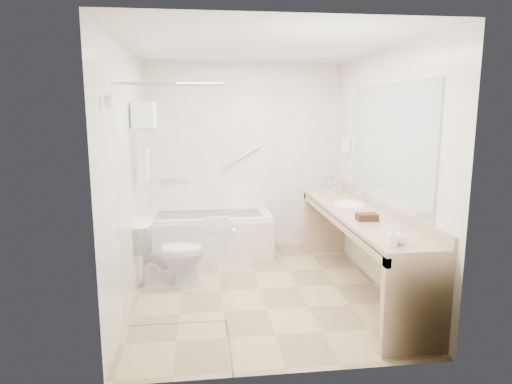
{
  "coord_description": "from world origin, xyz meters",
  "views": [
    {
      "loc": [
        -0.61,
        -4.58,
        1.91
      ],
      "look_at": [
        0.0,
        0.3,
        1.0
      ],
      "focal_mm": 32.0,
      "sensor_mm": 36.0,
      "label": 1
    }
  ],
  "objects": [
    {
      "name": "bathtub",
      "position": [
        -0.5,
        1.24,
        0.28
      ],
      "size": [
        1.6,
        0.73,
        0.59
      ],
      "color": "white",
      "rests_on": "floor"
    },
    {
      "name": "grab_bar_short",
      "position": [
        -0.95,
        1.56,
        0.95
      ],
      "size": [
        0.4,
        0.03,
        0.03
      ],
      "primitive_type": "cylinder",
      "rotation": [
        0.0,
        1.57,
        0.0
      ],
      "color": "silver",
      "rests_on": "wall_back"
    },
    {
      "name": "wall_right",
      "position": [
        1.3,
        0.0,
        1.25
      ],
      "size": [
        0.1,
        3.2,
        2.5
      ],
      "primitive_type": "cube",
      "color": "white",
      "rests_on": "ground"
    },
    {
      "name": "shower_enclosure",
      "position": [
        -0.63,
        -0.93,
        1.07
      ],
      "size": [
        0.96,
        0.91,
        2.11
      ],
      "color": "silver",
      "rests_on": "floor"
    },
    {
      "name": "water_bottle_left",
      "position": [
        1.02,
        1.1,
        0.93
      ],
      "size": [
        0.05,
        0.05,
        0.17
      ],
      "rotation": [
        0.0,
        0.0,
        -0.03
      ],
      "color": "silver",
      "rests_on": "vanity_counter"
    },
    {
      "name": "water_bottle_right",
      "position": [
        0.92,
        0.47,
        0.94
      ],
      "size": [
        0.06,
        0.06,
        0.2
      ],
      "rotation": [
        0.0,
        0.0,
        -0.18
      ],
      "color": "silver",
      "rests_on": "vanity_counter"
    },
    {
      "name": "ceiling",
      "position": [
        0.0,
        0.0,
        2.5
      ],
      "size": [
        2.6,
        3.2,
        0.1
      ],
      "primitive_type": "cube",
      "color": "silver",
      "rests_on": "wall_back"
    },
    {
      "name": "vanity_counter",
      "position": [
        1.02,
        -0.15,
        0.64
      ],
      "size": [
        0.55,
        2.7,
        0.95
      ],
      "color": "tan",
      "rests_on": "floor"
    },
    {
      "name": "wall_left",
      "position": [
        -1.3,
        0.0,
        1.25
      ],
      "size": [
        0.1,
        3.2,
        2.5
      ],
      "primitive_type": "cube",
      "color": "white",
      "rests_on": "ground"
    },
    {
      "name": "sink",
      "position": [
        1.05,
        0.25,
        0.82
      ],
      "size": [
        0.4,
        0.52,
        0.14
      ],
      "primitive_type": "ellipsoid",
      "color": "white",
      "rests_on": "vanity_counter"
    },
    {
      "name": "faucet",
      "position": [
        1.2,
        0.25,
        0.93
      ],
      "size": [
        0.03,
        0.03,
        0.14
      ],
      "primitive_type": "cylinder",
      "color": "silver",
      "rests_on": "vanity_counter"
    },
    {
      "name": "amenity_basket",
      "position": [
        0.97,
        -0.51,
        0.88
      ],
      "size": [
        0.2,
        0.14,
        0.07
      ],
      "primitive_type": "cube",
      "rotation": [
        0.0,
        0.0,
        -0.04
      ],
      "color": "#412317",
      "rests_on": "vanity_counter"
    },
    {
      "name": "drinking_glass_near",
      "position": [
        0.86,
        0.94,
        0.9
      ],
      "size": [
        0.1,
        0.1,
        0.1
      ],
      "primitive_type": "cylinder",
      "rotation": [
        0.0,
        0.0,
        -0.36
      ],
      "color": "silver",
      "rests_on": "vanity_counter"
    },
    {
      "name": "floor",
      "position": [
        0.0,
        0.0,
        0.0
      ],
      "size": [
        3.2,
        3.2,
        0.0
      ],
      "primitive_type": "plane",
      "color": "tan",
      "rests_on": "ground"
    },
    {
      "name": "wall_back",
      "position": [
        0.0,
        1.6,
        1.25
      ],
      "size": [
        2.6,
        0.1,
        2.5
      ],
      "primitive_type": "cube",
      "color": "white",
      "rests_on": "ground"
    },
    {
      "name": "mirror",
      "position": [
        1.29,
        -0.15,
        1.55
      ],
      "size": [
        0.02,
        2.0,
        1.2
      ],
      "primitive_type": "cube",
      "color": "#ABAFB7",
      "rests_on": "wall_right"
    },
    {
      "name": "soap_bottle_b",
      "position": [
        0.94,
        -1.28,
        0.9
      ],
      "size": [
        0.12,
        0.14,
        0.1
      ],
      "primitive_type": "imported",
      "rotation": [
        0.0,
        0.0,
        -0.13
      ],
      "color": "white",
      "rests_on": "vanity_counter"
    },
    {
      "name": "wall_front",
      "position": [
        0.0,
        -1.6,
        1.25
      ],
      "size": [
        2.6,
        0.1,
        2.5
      ],
      "primitive_type": "cube",
      "color": "white",
      "rests_on": "ground"
    },
    {
      "name": "grab_bar_long",
      "position": [
        -0.05,
        1.56,
        1.25
      ],
      "size": [
        0.53,
        0.03,
        0.33
      ],
      "primitive_type": "cylinder",
      "rotation": [
        0.0,
        1.05,
        0.0
      ],
      "color": "silver",
      "rests_on": "wall_back"
    },
    {
      "name": "toilet",
      "position": [
        -0.95,
        0.23,
        0.36
      ],
      "size": [
        0.75,
        0.42,
        0.73
      ],
      "primitive_type": "imported",
      "rotation": [
        0.0,
        0.0,
        1.59
      ],
      "color": "white",
      "rests_on": "floor"
    },
    {
      "name": "towel_shelf",
      "position": [
        -1.17,
        0.35,
        1.75
      ],
      "size": [
        0.24,
        0.55,
        0.81
      ],
      "color": "silver",
      "rests_on": "wall_left"
    },
    {
      "name": "drinking_glass_far",
      "position": [
        0.87,
        0.46,
        0.9
      ],
      "size": [
        0.09,
        0.09,
        0.1
      ],
      "primitive_type": "cylinder",
      "rotation": [
        0.0,
        0.0,
        -0.14
      ],
      "color": "silver",
      "rests_on": "vanity_counter"
    },
    {
      "name": "soap_bottle_a",
      "position": [
        0.86,
        -1.33,
        0.88
      ],
      "size": [
        0.1,
        0.16,
        0.07
      ],
      "primitive_type": "imported",
      "rotation": [
        0.0,
        0.0,
        -0.21
      ],
      "color": "white",
      "rests_on": "vanity_counter"
    },
    {
      "name": "water_bottle_mid",
      "position": [
        1.04,
        0.9,
        0.94
      ],
      "size": [
        0.06,
        0.06,
        0.2
      ],
      "rotation": [
        0.0,
        0.0,
        0.22
      ],
      "color": "silver",
      "rests_on": "vanity_counter"
    },
    {
      "name": "hairdryer_unit",
      "position": [
        1.25,
        1.05,
        1.45
      ],
      "size": [
        0.08,
        0.1,
        0.18
      ],
      "primitive_type": "cube",
      "color": "white",
      "rests_on": "wall_right"
    }
  ]
}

